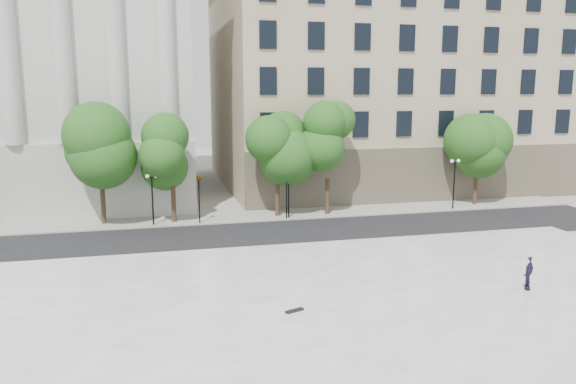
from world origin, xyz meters
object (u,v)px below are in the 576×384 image
person_lying (527,286)px  skateboard (294,311)px  traffic_light_west (198,175)px  traffic_light_east (286,173)px

person_lying → skateboard: person_lying is taller
skateboard → traffic_light_west: bearing=77.4°
traffic_light_west → traffic_light_east: 6.71m
traffic_light_east → person_lying: 20.72m
traffic_light_west → person_lying: bearing=-53.6°
traffic_light_east → skateboard: 19.76m
traffic_light_east → skateboard: traffic_light_east is taller
traffic_light_east → skateboard: size_ratio=4.84×
traffic_light_east → person_lying: size_ratio=2.56×
traffic_light_west → person_lying: (14.08, -19.12, -3.10)m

